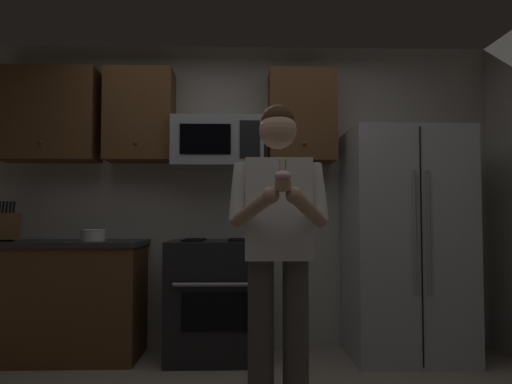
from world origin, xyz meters
TOP-DOWN VIEW (x-y plane):
  - wall_back at (0.00, 1.75)m, footprint 4.40×0.10m
  - oven_range at (-0.15, 1.36)m, footprint 0.76×0.70m
  - microwave at (-0.15, 1.48)m, footprint 0.74×0.41m
  - refrigerator at (1.35, 1.32)m, footprint 0.90×0.75m
  - cabinet_row_upper at (-0.72, 1.53)m, footprint 2.78×0.36m
  - counter_left at (-1.45, 1.38)m, footprint 1.44×0.66m
  - knife_block at (-1.78, 1.33)m, footprint 0.16×0.15m
  - bowl_large_white at (-1.12, 1.33)m, footprint 0.19×0.19m
  - person at (0.25, 0.22)m, footprint 0.60×0.48m
  - cupcake at (0.25, -0.11)m, footprint 0.09×0.09m

SIDE VIEW (x-z plane):
  - oven_range at x=-0.15m, z-range 0.00..0.93m
  - counter_left at x=-1.45m, z-range 0.00..0.92m
  - refrigerator at x=1.35m, z-range 0.00..1.80m
  - bowl_large_white at x=-1.12m, z-range 0.92..1.01m
  - person at x=0.25m, z-range 0.11..1.88m
  - knife_block at x=-1.78m, z-range 0.88..1.20m
  - cupcake at x=0.25m, z-range 1.21..1.38m
  - wall_back at x=0.00m, z-range 0.00..2.60m
  - microwave at x=-0.15m, z-range 1.52..1.92m
  - cabinet_row_upper at x=-0.72m, z-range 1.57..2.33m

